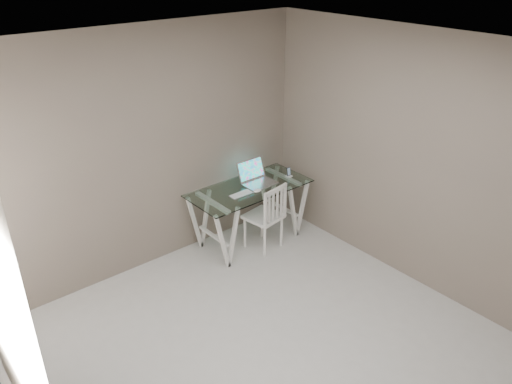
# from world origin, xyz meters

# --- Properties ---
(room) EXTENTS (4.50, 4.52, 2.71)m
(room) POSITION_xyz_m (-0.06, 0.02, 1.72)
(room) COLOR #BBB9B3
(room) RESTS_ON ground
(desk) EXTENTS (1.50, 0.70, 0.75)m
(desk) POSITION_xyz_m (1.10, 1.85, 0.38)
(desk) COLOR silver
(desk) RESTS_ON ground
(chair) EXTENTS (0.45, 0.45, 0.86)m
(chair) POSITION_xyz_m (1.15, 1.57, 0.47)
(chair) COLOR white
(chair) RESTS_ON ground
(laptop) EXTENTS (0.39, 0.36, 0.27)m
(laptop) POSITION_xyz_m (1.25, 1.91, 0.81)
(laptop) COLOR silver
(laptop) RESTS_ON desk
(keyboard) EXTENTS (0.30, 0.13, 0.01)m
(keyboard) POSITION_xyz_m (0.90, 1.77, 0.75)
(keyboard) COLOR silver
(keyboard) RESTS_ON desk
(mouse) EXTENTS (0.11, 0.06, 0.03)m
(mouse) POSITION_xyz_m (1.10, 1.70, 0.76)
(mouse) COLOR white
(mouse) RESTS_ON desk
(phone_dock) EXTENTS (0.06, 0.06, 0.12)m
(phone_dock) POSITION_xyz_m (1.68, 1.78, 0.78)
(phone_dock) COLOR white
(phone_dock) RESTS_ON desk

